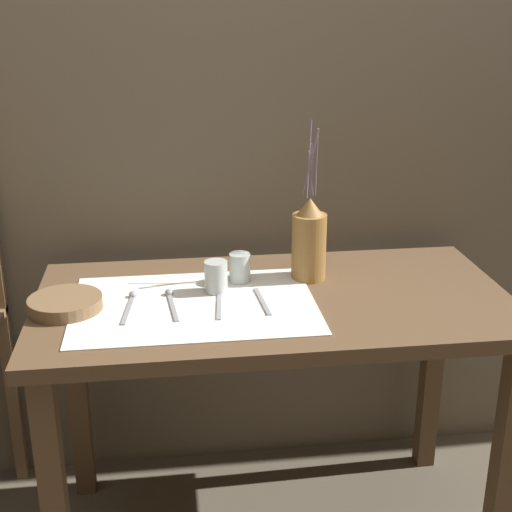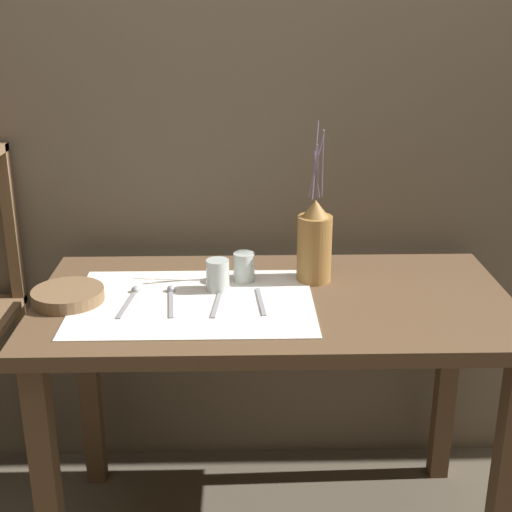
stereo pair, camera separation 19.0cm
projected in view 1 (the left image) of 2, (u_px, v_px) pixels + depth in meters
name	position (u px, v px, depth m)	size (l,w,h in m)	color
stone_wall_back	(253.00, 120.00, 2.22)	(7.00, 0.06, 2.40)	#6B5E4C
wooden_table	(273.00, 334.00, 1.99)	(1.30, 0.67, 0.79)	brown
linen_cloth	(195.00, 305.00, 1.89)	(0.64, 0.45, 0.00)	white
pitcher_with_flowers	(309.00, 241.00, 2.04)	(0.10, 0.10, 0.45)	olive
wooden_bowl	(65.00, 304.00, 1.85)	(0.19, 0.19, 0.04)	brown
glass_tumbler_near	(216.00, 277.00, 1.96)	(0.06, 0.06, 0.09)	#B7C1BC
glass_tumbler_far	(240.00, 268.00, 2.03)	(0.06, 0.06, 0.08)	#B7C1BC
spoon_outer	(131.00, 301.00, 1.90)	(0.04, 0.19, 0.02)	#939399
spoon_inner	(170.00, 298.00, 1.92)	(0.03, 0.19, 0.02)	#939399
fork_outer	(219.00, 305.00, 1.88)	(0.03, 0.18, 0.00)	#939399
knife_center	(262.00, 301.00, 1.90)	(0.02, 0.18, 0.00)	#939399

